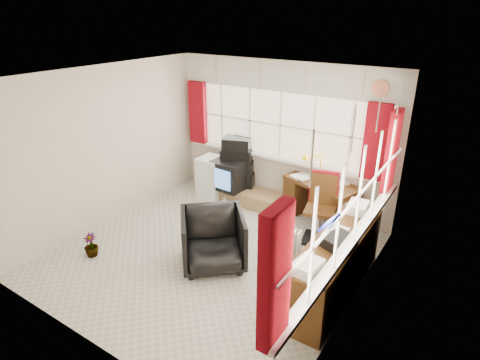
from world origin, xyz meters
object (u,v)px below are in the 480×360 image
(task_chair, at_px, (321,204))
(desk, at_px, (321,199))
(radiator, at_px, (284,254))
(credenza, at_px, (335,264))
(crt_tv, at_px, (230,174))
(desk_lamp, at_px, (321,162))
(tv_bench, at_px, (244,195))
(mini_fridge, at_px, (212,177))
(office_chair, at_px, (213,240))

(task_chair, bearing_deg, desk, 112.52)
(radiator, relative_size, credenza, 0.32)
(crt_tv, bearing_deg, desk_lamp, 10.47)
(credenza, distance_m, crt_tv, 2.89)
(radiator, relative_size, tv_bench, 0.46)
(desk, xyz_separation_m, radiator, (0.15, -1.58, -0.12))
(desk, distance_m, desk_lamp, 0.61)
(radiator, xyz_separation_m, mini_fridge, (-2.19, 1.34, 0.12))
(office_chair, height_order, crt_tv, office_chair)
(task_chair, distance_m, radiator, 1.12)
(radiator, height_order, credenza, credenza)
(credenza, relative_size, crt_tv, 3.31)
(desk_lamp, bearing_deg, mini_fridge, -170.14)
(radiator, relative_size, crt_tv, 1.07)
(desk_lamp, distance_m, crt_tv, 1.68)
(task_chair, bearing_deg, desk_lamp, 116.15)
(radiator, distance_m, credenza, 0.71)
(desk_lamp, xyz_separation_m, credenza, (0.94, -1.71, -0.60))
(mini_fridge, bearing_deg, tv_bench, 14.08)
(desk, xyz_separation_m, tv_bench, (-1.43, -0.08, -0.26))
(desk, xyz_separation_m, mini_fridge, (-2.03, -0.23, -0.00))
(credenza, xyz_separation_m, crt_tv, (-2.52, 1.41, 0.12))
(tv_bench, height_order, mini_fridge, mini_fridge)
(office_chair, distance_m, tv_bench, 2.02)
(office_chair, relative_size, mini_fridge, 1.11)
(desk_lamp, bearing_deg, tv_bench, -172.10)
(desk, relative_size, desk_lamp, 3.19)
(credenza, bearing_deg, task_chair, 120.35)
(task_chair, xyz_separation_m, tv_bench, (-1.63, 0.42, -0.43))
(mini_fridge, bearing_deg, office_chair, -52.71)
(office_chair, xyz_separation_m, crt_tv, (-0.95, 1.77, 0.12))
(task_chair, bearing_deg, tv_bench, 165.73)
(crt_tv, bearing_deg, tv_bench, 23.59)
(desk, bearing_deg, desk_lamp, 130.31)
(task_chair, distance_m, mini_fridge, 2.26)
(desk, bearing_deg, office_chair, -110.17)
(desk_lamp, height_order, mini_fridge, desk_lamp)
(desk, bearing_deg, radiator, -84.49)
(radiator, xyz_separation_m, tv_bench, (-1.58, 1.50, -0.14))
(radiator, bearing_deg, crt_tv, 142.71)
(crt_tv, xyz_separation_m, mini_fridge, (-0.36, -0.05, -0.13))
(radiator, bearing_deg, office_chair, -156.23)
(desk, bearing_deg, credenza, -61.95)
(tv_bench, distance_m, mini_fridge, 0.68)
(tv_bench, bearing_deg, desk_lamp, 7.90)
(office_chair, bearing_deg, desk, 28.45)
(tv_bench, height_order, crt_tv, crt_tv)
(crt_tv, bearing_deg, office_chair, -61.77)
(office_chair, relative_size, radiator, 1.32)
(desk_lamp, xyz_separation_m, task_chair, (0.29, -0.60, -0.43))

